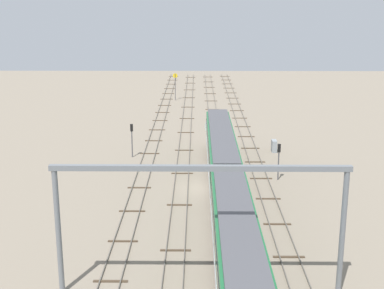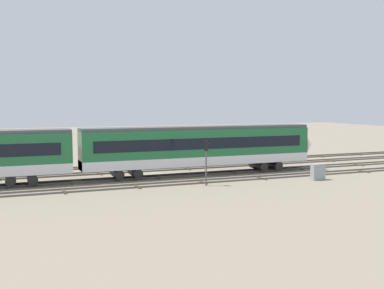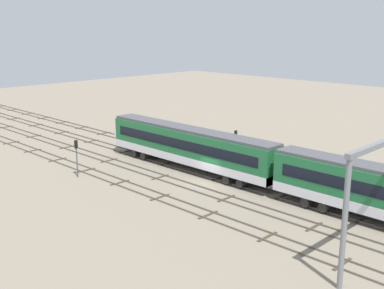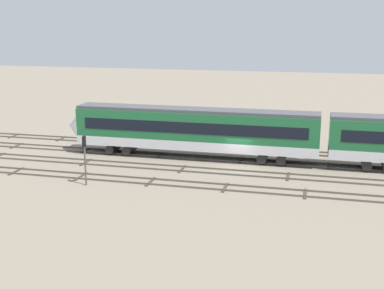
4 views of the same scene
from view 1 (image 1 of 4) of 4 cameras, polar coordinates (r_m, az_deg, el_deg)
The scene contains 10 objects.
ground_plane at distance 56.00m, azimuth 1.04°, elevation -4.63°, with size 188.68×188.68×0.00m, color gray.
track_near_foreground at distance 56.41m, azimuth 7.64°, elevation -4.54°, with size 172.68×2.40×0.16m.
track_with_train at distance 56.04m, azimuth 3.25°, elevation -4.56°, with size 172.68×2.40×0.16m.
track_middle at distance 56.00m, azimuth -1.17°, elevation -4.55°, with size 172.68×2.40×0.16m.
track_second_far at distance 56.29m, azimuth -5.58°, elevation -4.52°, with size 172.68×2.40×0.16m.
overhead_gantry at distance 34.39m, azimuth 0.87°, elevation -5.70°, with size 0.40×18.92×8.87m.
speed_sign_mid_trackside at distance 104.24m, azimuth -1.78°, elevation 6.49°, with size 0.14×0.88×5.19m.
signal_light_trackside_approach at distance 58.48m, azimuth 9.13°, elevation -1.23°, with size 0.31×0.32×4.01m.
signal_light_trackside_departure at distance 66.54m, azimuth -6.36°, elevation 0.96°, with size 0.31×0.32×4.18m.
relay_cabinet at distance 69.68m, azimuth 8.64°, elevation -0.16°, with size 1.32×0.60×1.54m.
Camera 1 is at (-52.73, 0.51, 18.87)m, focal length 50.63 mm.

